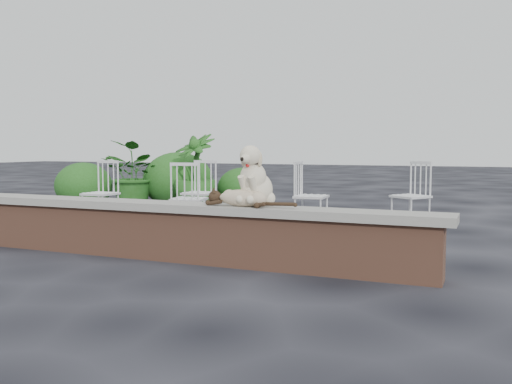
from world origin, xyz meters
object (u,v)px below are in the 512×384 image
at_px(chair_b, 199,192).
at_px(potted_plant_a, 135,174).
at_px(chair_c, 189,198).
at_px(potted_plant_b, 195,172).
at_px(cat, 243,197).
at_px(chair_d, 411,195).
at_px(dog, 257,175).
at_px(chair_e, 311,195).
at_px(chair_a, 100,193).

distance_m(chair_b, potted_plant_a, 2.65).
distance_m(chair_c, chair_b, 0.94).
relative_size(chair_b, potted_plant_b, 0.68).
bearing_deg(potted_plant_a, potted_plant_b, -2.35).
relative_size(cat, chair_d, 1.14).
xyz_separation_m(dog, chair_e, (-0.23, 2.50, -0.40)).
bearing_deg(chair_c, potted_plant_b, -75.44).
bearing_deg(dog, potted_plant_b, 132.58).
xyz_separation_m(chair_c, potted_plant_a, (-2.52, 2.36, 0.16)).
distance_m(chair_e, potted_plant_b, 2.90).
bearing_deg(potted_plant_a, chair_b, -34.10).
xyz_separation_m(cat, potted_plant_a, (-4.05, 4.01, -0.04)).
bearing_deg(chair_b, chair_d, 13.57).
distance_m(chair_c, potted_plant_b, 2.61).
bearing_deg(chair_c, cat, 119.89).
distance_m(cat, potted_plant_a, 5.70).
xyz_separation_m(chair_b, potted_plant_a, (-2.19, 1.48, 0.16)).
bearing_deg(potted_plant_a, chair_d, -8.65).
relative_size(dog, potted_plant_a, 0.47).
bearing_deg(chair_d, potted_plant_b, -155.35).
relative_size(chair_c, chair_b, 1.00).
bearing_deg(chair_e, chair_d, -67.68).
bearing_deg(chair_d, chair_c, -113.91).
height_order(cat, chair_d, chair_d).
bearing_deg(chair_c, potted_plant_a, -56.11).
xyz_separation_m(chair_d, potted_plant_b, (-3.85, 0.73, 0.22)).
xyz_separation_m(chair_b, chair_e, (1.71, 0.12, 0.00)).
bearing_deg(chair_b, cat, -53.26).
relative_size(chair_e, chair_d, 1.00).
bearing_deg(potted_plant_b, chair_c, -62.49).
bearing_deg(chair_a, chair_c, -8.03).
height_order(cat, potted_plant_b, potted_plant_b).
height_order(dog, chair_e, dog).
distance_m(dog, chair_b, 3.09).
distance_m(chair_b, potted_plant_b, 1.69).
distance_m(cat, chair_b, 3.14).
distance_m(dog, potted_plant_b, 4.73).
height_order(chair_c, chair_e, same).
bearing_deg(potted_plant_b, chair_a, -101.65).
xyz_separation_m(chair_e, potted_plant_b, (-2.58, 1.30, 0.22)).
height_order(chair_a, chair_d, same).
bearing_deg(chair_d, chair_e, -120.38).
bearing_deg(chair_a, chair_b, 26.42).
relative_size(dog, chair_b, 0.63).
bearing_deg(potted_plant_b, chair_d, -10.77).
bearing_deg(cat, potted_plant_a, 141.39).
height_order(dog, cat, dog).
height_order(dog, chair_d, dog).
xyz_separation_m(chair_a, chair_d, (4.28, 1.35, 0.00)).
bearing_deg(chair_b, chair_e, 4.58).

